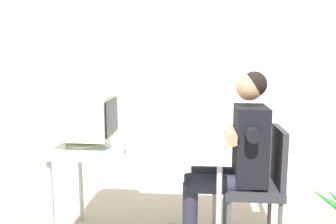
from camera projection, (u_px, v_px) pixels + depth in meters
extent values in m
cube|color=silver|center=(188.00, 45.00, 3.80)|extent=(8.00, 0.10, 3.00)
cylinder|color=#B7B7BC|center=(52.00, 209.00, 2.39)|extent=(0.04, 0.04, 0.72)
cylinder|color=#B7B7BC|center=(219.00, 216.00, 2.29)|extent=(0.04, 0.04, 0.72)
cylinder|color=#B7B7BC|center=(81.00, 179.00, 2.97)|extent=(0.04, 0.04, 0.72)
cylinder|color=#B7B7BC|center=(215.00, 183.00, 2.87)|extent=(0.04, 0.04, 0.72)
cube|color=silver|center=(140.00, 147.00, 2.57)|extent=(1.25, 0.71, 0.03)
cylinder|color=beige|center=(85.00, 144.00, 2.58)|extent=(0.28, 0.28, 0.02)
cylinder|color=beige|center=(85.00, 139.00, 2.57)|extent=(0.06, 0.06, 0.04)
cube|color=beige|center=(84.00, 117.00, 2.55)|extent=(0.40, 0.38, 0.30)
cube|color=black|center=(112.00, 117.00, 2.53)|extent=(0.01, 0.33, 0.25)
cube|color=silver|center=(131.00, 143.00, 2.60)|extent=(0.20, 0.48, 0.02)
cube|color=beige|center=(131.00, 141.00, 2.59)|extent=(0.17, 0.43, 0.01)
cylinder|color=#4C4C51|center=(225.00, 207.00, 2.79)|extent=(0.03, 0.03, 0.41)
cylinder|color=#4C4C51|center=(270.00, 208.00, 2.76)|extent=(0.03, 0.03, 0.41)
cube|color=#2D2D33|center=(251.00, 188.00, 2.56)|extent=(0.41, 0.41, 0.06)
cube|color=#2D2D33|center=(279.00, 157.00, 2.51)|extent=(0.04, 0.37, 0.42)
cube|color=black|center=(250.00, 144.00, 2.51)|extent=(0.22, 0.35, 0.55)
sphere|color=#A57A5B|center=(250.00, 87.00, 2.45)|extent=(0.19, 0.19, 0.19)
sphere|color=black|center=(254.00, 84.00, 2.44)|extent=(0.18, 0.18, 0.18)
cylinder|color=#262838|center=(220.00, 184.00, 2.49)|extent=(0.42, 0.14, 0.14)
cylinder|color=#262838|center=(219.00, 176.00, 2.66)|extent=(0.42, 0.14, 0.14)
cylinder|color=#262838|center=(190.00, 216.00, 2.55)|extent=(0.11, 0.11, 0.49)
cylinder|color=#262838|center=(191.00, 205.00, 2.72)|extent=(0.11, 0.11, 0.49)
cylinder|color=black|center=(252.00, 134.00, 2.30)|extent=(0.09, 0.14, 0.09)
cylinder|color=black|center=(244.00, 123.00, 2.70)|extent=(0.09, 0.14, 0.09)
cylinder|color=#A57A5B|center=(231.00, 135.00, 2.51)|extent=(0.09, 0.35, 0.09)
cylinder|color=white|center=(118.00, 148.00, 2.30)|extent=(0.08, 0.08, 0.09)
torus|color=white|center=(119.00, 147.00, 2.35)|extent=(0.06, 0.01, 0.06)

